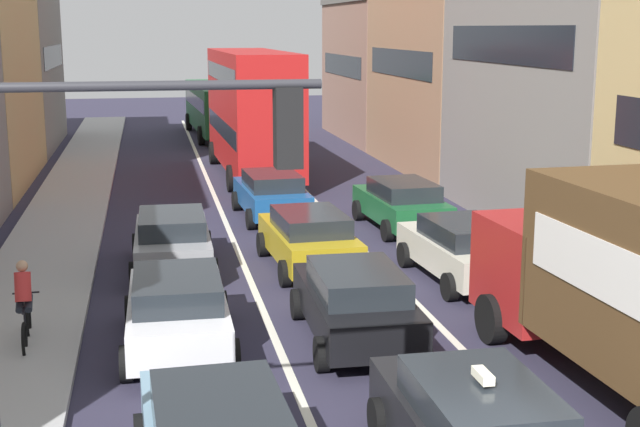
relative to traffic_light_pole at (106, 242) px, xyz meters
name	(u,v)px	position (x,y,z in m)	size (l,w,h in m)	color
sidewalk_left	(64,218)	(-2.25, 19.25, -3.75)	(2.60, 64.00, 0.14)	#A2A2A2
lane_stripe_left	(222,214)	(2.75, 19.25, -3.81)	(0.16, 60.00, 0.01)	silver
lane_stripe_right	(324,210)	(6.15, 19.25, -3.81)	(0.16, 60.00, 0.01)	silver
building_row_right	(537,75)	(14.35, 21.01, 0.49)	(7.20, 43.90, 10.26)	#936B5B
traffic_light_pole	(106,242)	(0.00, 0.00, 0.00)	(3.58, 0.38, 5.50)	#2D2D33
sedan_centre_lane_second	(356,302)	(4.28, 6.78, -3.02)	(2.13, 4.33, 1.49)	black
wagon_left_lane_second	(177,309)	(0.88, 6.99, -3.02)	(2.11, 4.32, 1.49)	silver
hatchback_centre_lane_third	(309,238)	(4.34, 12.14, -3.02)	(2.24, 4.39, 1.49)	#B29319
sedan_left_lane_third	(172,240)	(0.96, 12.60, -3.02)	(2.11, 4.33, 1.49)	gray
coupe_centre_lane_fourth	(272,194)	(4.26, 18.26, -3.02)	(2.23, 4.38, 1.49)	#194C8C
sedan_right_lane_behind_truck	(463,248)	(7.77, 10.36, -3.02)	(2.27, 4.40, 1.49)	beige
wagon_right_lane_far	(402,203)	(7.89, 15.99, -3.02)	(2.25, 4.39, 1.49)	#19592D
bus_mid_queue_primary	(252,107)	(4.63, 26.38, -0.99)	(2.98, 10.55, 5.06)	#B21919
bus_far_queue_secondary	(217,105)	(4.30, 39.95, -2.06)	(3.14, 10.60, 2.90)	#1E6033
cyclist_on_sidewalk	(25,306)	(-1.94, 7.55, -2.97)	(0.50, 1.73, 1.72)	black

